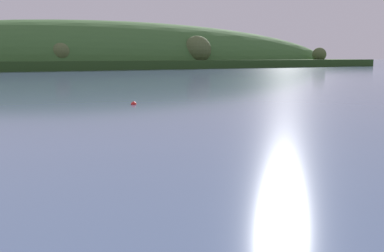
{
  "coord_description": "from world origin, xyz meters",
  "views": [
    {
      "loc": [
        -9.24,
        9.21,
        6.52
      ],
      "look_at": [
        7.11,
        40.68,
        0.89
      ],
      "focal_mm": 41.45,
      "sensor_mm": 36.0,
      "label": 1
    }
  ],
  "objects": [
    {
      "name": "far_shoreline_hill",
      "position": [
        63.91,
        251.02,
        0.23
      ],
      "size": [
        407.96,
        92.68,
        51.45
      ],
      "rotation": [
        0.0,
        0.0,
        0.03
      ],
      "color": "#27431B",
      "rests_on": "ground"
    },
    {
      "name": "mooring_buoy_foreground",
      "position": [
        11.32,
        66.01,
        0.0
      ],
      "size": [
        0.77,
        0.77,
        0.85
      ],
      "color": "red",
      "rests_on": "ground"
    }
  ]
}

